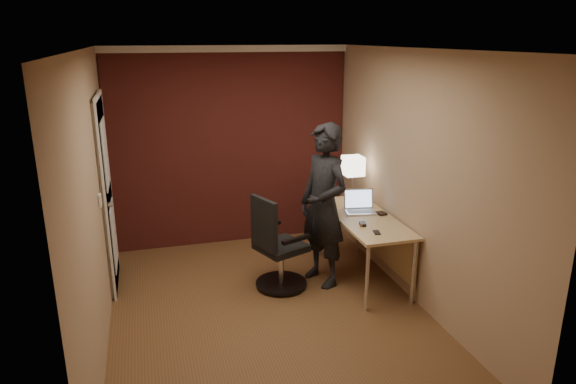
# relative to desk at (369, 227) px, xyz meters

# --- Properties ---
(room) EXTENTS (4.00, 4.00, 4.00)m
(room) POSITION_rel_desk_xyz_m (-1.53, 1.07, 0.77)
(room) COLOR brown
(room) RESTS_ON ground
(desk) EXTENTS (0.60, 1.50, 0.73)m
(desk) POSITION_rel_desk_xyz_m (0.00, 0.00, 0.00)
(desk) COLOR #D2B479
(desk) RESTS_ON ground
(desk_lamp) EXTENTS (0.22, 0.22, 0.54)m
(desk_lamp) POSITION_rel_desk_xyz_m (0.02, 0.56, 0.55)
(desk_lamp) COLOR silver
(desk_lamp) RESTS_ON desk
(laptop) EXTENTS (0.37, 0.31, 0.23)m
(laptop) POSITION_rel_desk_xyz_m (-0.05, 0.18, 0.19)
(laptop) COLOR silver
(laptop) RESTS_ON desk
(mouse) EXTENTS (0.08, 0.11, 0.03)m
(mouse) POSITION_rel_desk_xyz_m (-0.20, -0.26, 0.14)
(mouse) COLOR black
(mouse) RESTS_ON desk
(phone) EXTENTS (0.08, 0.13, 0.01)m
(phone) POSITION_rel_desk_xyz_m (-0.15, -0.49, 0.13)
(phone) COLOR black
(phone) RESTS_ON desk
(wallet) EXTENTS (0.10, 0.12, 0.02)m
(wallet) POSITION_rel_desk_xyz_m (0.14, 0.00, 0.14)
(wallet) COLOR black
(wallet) RESTS_ON desk
(office_chair) EXTENTS (0.60, 0.65, 1.02)m
(office_chair) POSITION_rel_desk_xyz_m (-1.05, 0.01, -0.15)
(office_chair) COLOR black
(office_chair) RESTS_ON ground
(person) EXTENTS (0.63, 0.75, 1.76)m
(person) POSITION_rel_desk_xyz_m (-0.52, 0.03, 0.28)
(person) COLOR black
(person) RESTS_ON ground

